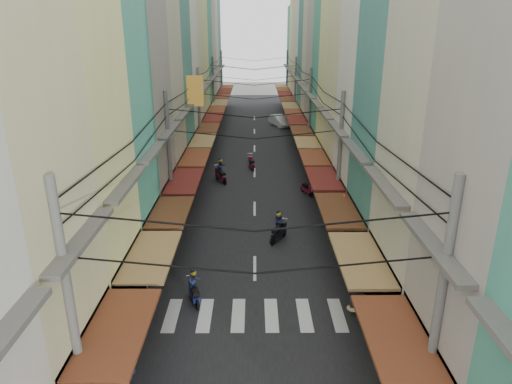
{
  "coord_description": "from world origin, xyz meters",
  "views": [
    {
      "loc": [
        -0.01,
        -22.32,
        11.49
      ],
      "look_at": [
        0.09,
        3.95,
        1.94
      ],
      "focal_mm": 32.0,
      "sensor_mm": 36.0,
      "label": 1
    }
  ],
  "objects_px": {
    "market_umbrella": "(399,247)",
    "traffic_sign": "(344,208)",
    "white_car": "(280,126)",
    "bicycle": "(363,234)"
  },
  "relations": [
    {
      "from": "bicycle",
      "to": "traffic_sign",
      "type": "bearing_deg",
      "value": 111.72
    },
    {
      "from": "white_car",
      "to": "bicycle",
      "type": "bearing_deg",
      "value": -105.54
    },
    {
      "from": "bicycle",
      "to": "market_umbrella",
      "type": "distance_m",
      "value": 6.66
    },
    {
      "from": "market_umbrella",
      "to": "traffic_sign",
      "type": "bearing_deg",
      "value": 109.48
    },
    {
      "from": "market_umbrella",
      "to": "traffic_sign",
      "type": "relative_size",
      "value": 0.82
    },
    {
      "from": "market_umbrella",
      "to": "white_car",
      "type": "bearing_deg",
      "value": 95.07
    },
    {
      "from": "bicycle",
      "to": "traffic_sign",
      "type": "height_order",
      "value": "traffic_sign"
    },
    {
      "from": "white_car",
      "to": "bicycle",
      "type": "relative_size",
      "value": 2.67
    },
    {
      "from": "white_car",
      "to": "traffic_sign",
      "type": "distance_m",
      "value": 32.76
    },
    {
      "from": "white_car",
      "to": "bicycle",
      "type": "distance_m",
      "value": 31.12
    }
  ]
}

